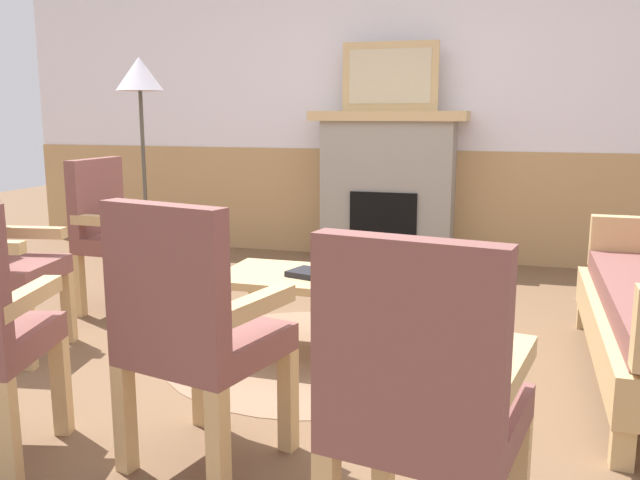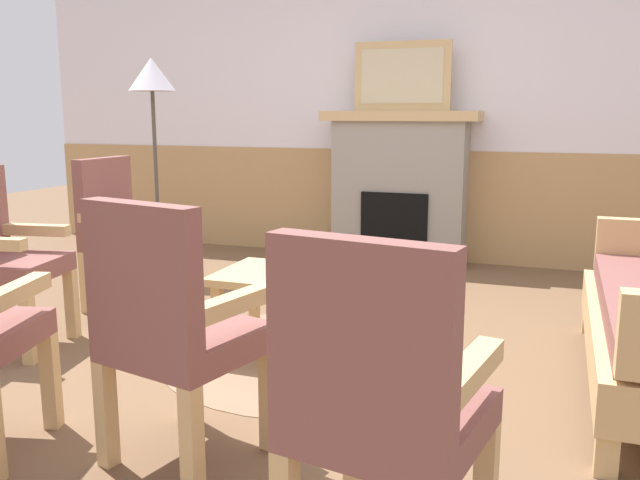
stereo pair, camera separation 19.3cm
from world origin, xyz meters
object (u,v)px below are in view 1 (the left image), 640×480
object	(u,v)px
fireplace	(388,186)
book_on_table	(308,273)
armchair_near_fireplace	(115,228)
armchair_corner_left	(422,396)
coffee_table	(312,285)
floor_lamp_by_chairs	(140,88)
footstool	(356,252)
armchair_front_center	(193,325)
framed_picture	(390,76)

from	to	relation	value
fireplace	book_on_table	world-z (taller)	fireplace
armchair_near_fireplace	armchair_corner_left	world-z (taller)	same
coffee_table	book_on_table	world-z (taller)	book_on_table
coffee_table	floor_lamp_by_chairs	xyz separation A→B (m)	(-1.80, 1.37, 1.06)
footstool	armchair_near_fireplace	world-z (taller)	armchair_near_fireplace
footstool	armchair_front_center	world-z (taller)	armchair_front_center
armchair_near_fireplace	footstool	bearing A→B (deg)	33.29
framed_picture	armchair_front_center	size ratio (longest dim) A/B	0.82
fireplace	armchair_near_fireplace	xyz separation A→B (m)	(-1.40, -1.92, -0.11)
fireplace	armchair_front_center	distance (m)	3.60
armchair_front_center	armchair_corner_left	xyz separation A→B (m)	(0.85, -0.36, 0.00)
coffee_table	armchair_near_fireplace	xyz separation A→B (m)	(-1.47, 0.45, 0.15)
fireplace	framed_picture	world-z (taller)	framed_picture
book_on_table	armchair_corner_left	size ratio (longest dim) A/B	0.18
armchair_near_fireplace	coffee_table	bearing A→B (deg)	-17.04
armchair_near_fireplace	armchair_corner_left	xyz separation A→B (m)	(2.27, -2.04, 0.00)
framed_picture	floor_lamp_by_chairs	distance (m)	2.00
framed_picture	footstool	world-z (taller)	framed_picture
coffee_table	book_on_table	xyz separation A→B (m)	(-0.02, -0.03, 0.07)
fireplace	footstool	world-z (taller)	fireplace
footstool	armchair_near_fireplace	bearing A→B (deg)	-146.71
framed_picture	armchair_front_center	bearing A→B (deg)	-89.71
framed_picture	armchair_corner_left	size ratio (longest dim) A/B	0.82
coffee_table	armchair_corner_left	xyz separation A→B (m)	(0.80, -1.58, 0.15)
book_on_table	armchair_near_fireplace	distance (m)	1.54
fireplace	floor_lamp_by_chairs	size ratio (longest dim) A/B	0.77
armchair_front_center	coffee_table	bearing A→B (deg)	87.42
coffee_table	floor_lamp_by_chairs	world-z (taller)	floor_lamp_by_chairs
framed_picture	floor_lamp_by_chairs	world-z (taller)	framed_picture
armchair_front_center	floor_lamp_by_chairs	bearing A→B (deg)	123.96
armchair_corner_left	armchair_near_fireplace	bearing A→B (deg)	138.09
fireplace	armchair_corner_left	distance (m)	4.06
book_on_table	footstool	bearing A→B (deg)	93.40
framed_picture	armchair_front_center	xyz separation A→B (m)	(0.02, -3.60, -1.02)
armchair_front_center	floor_lamp_by_chairs	world-z (taller)	floor_lamp_by_chairs
framed_picture	coffee_table	xyz separation A→B (m)	(0.07, -2.38, -1.17)
footstool	armchair_corner_left	world-z (taller)	armchair_corner_left
armchair_near_fireplace	armchair_front_center	world-z (taller)	same
book_on_table	armchair_front_center	bearing A→B (deg)	-91.88
coffee_table	armchair_near_fireplace	world-z (taller)	armchair_near_fireplace
coffee_table	armchair_near_fireplace	bearing A→B (deg)	162.96
fireplace	book_on_table	bearing A→B (deg)	-88.64
book_on_table	armchair_corner_left	world-z (taller)	armchair_corner_left
book_on_table	footstool	world-z (taller)	book_on_table
fireplace	floor_lamp_by_chairs	distance (m)	2.15
footstool	armchair_corner_left	distance (m)	3.08
framed_picture	armchair_corner_left	xyz separation A→B (m)	(0.87, -3.96, -1.02)
armchair_near_fireplace	book_on_table	bearing A→B (deg)	-18.37
armchair_corner_left	armchair_front_center	bearing A→B (deg)	156.82
armchair_front_center	floor_lamp_by_chairs	size ratio (longest dim) A/B	0.58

